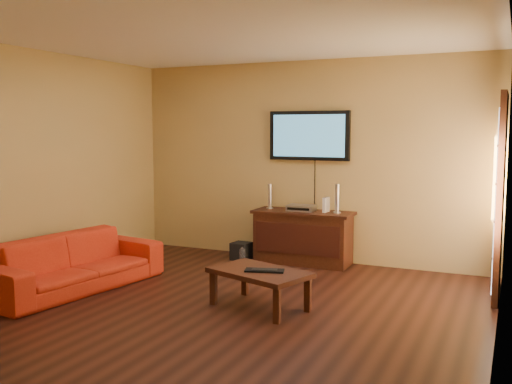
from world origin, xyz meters
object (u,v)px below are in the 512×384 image
Objects in this scene: speaker_left at (270,197)px; subwoofer at (241,251)px; sofa at (74,254)px; television at (309,136)px; av_receiver at (301,208)px; media_console at (303,237)px; speaker_right at (337,200)px; coffee_table at (260,275)px; game_console at (326,205)px; bottle at (242,256)px; keyboard at (265,270)px.

speaker_left is 1.43× the size of subwoofer.
sofa is at bearing -111.92° from subwoofer.
av_receiver is at bearing -99.04° from television.
av_receiver reaches higher than media_console.
speaker_right reaches higher than subwoofer.
television is 4.71× the size of subwoofer.
media_console is at bearing 97.70° from coffee_table.
game_console reaches higher than subwoofer.
keyboard is (1.06, -1.67, 0.29)m from bottle.
sofa is at bearing -121.91° from bottle.
sofa is at bearing -126.84° from game_console.
speaker_left is 0.88m from bottle.
av_receiver is 1.80× the size of game_console.
television is 0.55× the size of sofa.
television is 1.01× the size of coffee_table.
television is at bearing 28.53° from subwoofer.
speaker_right is 0.17m from game_console.
subwoofer is (-0.84, -0.15, -0.24)m from media_console.
speaker_left reaches higher than subwoofer.
media_console is 3.76× the size of av_receiver.
sofa is 2.35m from subwoofer.
keyboard is at bearing -68.04° from speaker_left.
speaker_left is at bearing 111.96° from keyboard.
subwoofer is (-1.30, -0.18, -0.76)m from speaker_right.
coffee_table is 2.93× the size of speaker_right.
television is at bearing -29.38° from sofa.
speaker_right is (0.46, -0.19, -0.82)m from television.
subwoofer is at bearing -169.45° from av_receiver.
speaker_left is (-0.50, -0.18, -0.84)m from television.
sofa is 3.19m from game_console.
speaker_right is at bearing 2.45° from game_console.
bottle is at bearing -153.73° from media_console.
speaker_left is at bearing 176.19° from av_receiver.
speaker_right reaches higher than media_console.
sofa reaches higher than media_console.
television is at bearing 38.20° from bottle.
television is at bearing 19.60° from speaker_left.
television reaches higher than av_receiver.
television is 2.96× the size of speaker_right.
bottle is at bearing -55.62° from subwoofer.
sofa is 2.23m from bottle.
sofa is 2.71m from speaker_left.
keyboard is (0.06, -0.02, 0.06)m from coffee_table.
speaker_right is at bearing -0.70° from speaker_left.
coffee_table reaches higher than bottle.
television is 2.73× the size of keyboard.
av_receiver reaches higher than subwoofer.
bottle is at bearing -120.12° from speaker_left.
speaker_right is 2.11m from keyboard.
av_receiver is 0.34m from game_console.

